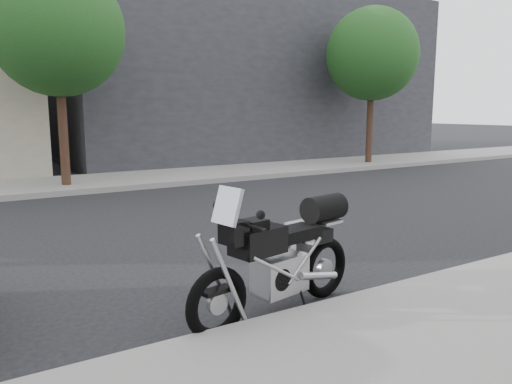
{
  "coord_description": "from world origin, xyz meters",
  "views": [
    {
      "loc": [
        4.6,
        7.88,
        2.14
      ],
      "look_at": [
        0.69,
        1.54,
        0.9
      ],
      "focal_mm": 35.0,
      "sensor_mm": 36.0,
      "label": 1
    }
  ],
  "objects": [
    {
      "name": "street_tree_mid",
      "position": [
        2.0,
        -6.0,
        4.14
      ],
      "size": [
        3.4,
        3.4,
        5.7
      ],
      "color": "#3D271B",
      "rests_on": "far_sidewalk"
    },
    {
      "name": "street_tree_left",
      "position": [
        -9.0,
        -6.0,
        4.14
      ],
      "size": [
        3.4,
        3.4,
        5.7
      ],
      "color": "#3D271B",
      "rests_on": "far_sidewalk"
    },
    {
      "name": "motorcycle",
      "position": [
        1.68,
        3.72,
        0.62
      ],
      "size": [
        2.25,
        1.0,
        1.44
      ],
      "rotation": [
        0.0,
        0.0,
        0.2
      ],
      "color": "black",
      "rests_on": "ground"
    },
    {
      "name": "ground",
      "position": [
        0.0,
        0.0,
        0.0
      ],
      "size": [
        120.0,
        120.0,
        0.0
      ],
      "primitive_type": "plane",
      "color": "black",
      "rests_on": "ground"
    },
    {
      "name": "far_building_dark",
      "position": [
        -7.0,
        -13.5,
        3.5
      ],
      "size": [
        16.0,
        11.0,
        7.0
      ],
      "color": "#29292E",
      "rests_on": "ground"
    },
    {
      "name": "far_sidewalk",
      "position": [
        0.0,
        -6.5,
        0.07
      ],
      "size": [
        44.0,
        3.0,
        0.15
      ],
      "primitive_type": "cube",
      "color": "gray",
      "rests_on": "ground"
    }
  ]
}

